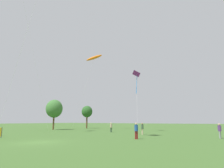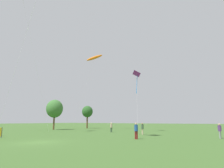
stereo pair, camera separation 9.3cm
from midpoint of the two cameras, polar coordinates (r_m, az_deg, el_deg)
ground at (r=20.28m, az=-20.15°, el=-15.66°), size 280.00×280.00×0.00m
person_standing_0 at (r=22.41m, az=7.16°, el=-13.03°), size 0.40×0.40×1.79m
person_standing_2 at (r=29.85m, az=8.92°, el=-12.50°), size 0.37×0.37×1.68m
person_standing_3 at (r=26.03m, az=28.96°, el=-11.60°), size 0.38×0.38×1.69m
person_standing_4 at (r=35.52m, az=-0.13°, el=-12.30°), size 0.38×0.38×1.70m
kite_flying_2 at (r=49.66m, az=-5.03°, el=7.64°), size 6.65×4.45×18.96m
kite_flying_3 at (r=39.85m, az=7.26°, el=2.52°), size 5.30×10.29×11.78m
park_tree_0 at (r=47.43m, az=-16.32°, el=-6.93°), size 3.78×3.78×6.84m
park_tree_2 at (r=54.88m, az=-7.14°, el=-8.03°), size 2.96×2.96×6.09m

